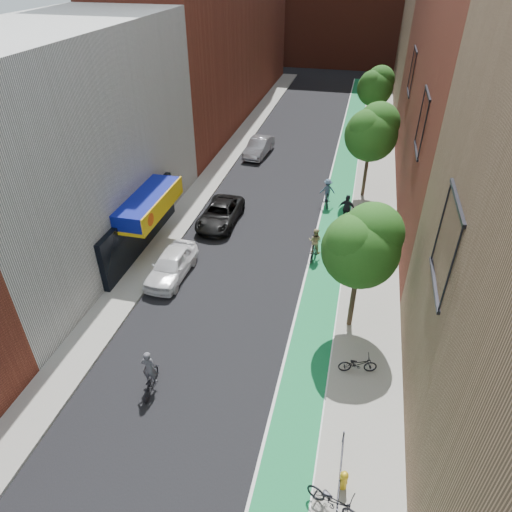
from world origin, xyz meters
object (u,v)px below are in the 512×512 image
Objects in this scene: cyclist_lane_mid at (346,214)px; cyclist_lane_far at (327,194)px; parked_car_silver at (259,147)px; cyclist_lead at (150,378)px; cyclist_lane_near at (314,246)px; fire_hydrant at (344,479)px; parked_car_black at (220,214)px; parked_car_white at (171,265)px.

cyclist_lane_mid is 3.05m from cyclist_lane_far.
parked_car_silver is 2.29× the size of cyclist_lane_far.
cyclist_lead is 16.54m from cyclist_lane_mid.
fire_hydrant is at bearing 108.17° from cyclist_lane_near.
parked_car_black is 5.98× the size of fire_hydrant.
cyclist_lead is (1.27, -13.67, -0.00)m from parked_car_black.
parked_car_white reaches higher than fire_hydrant.
parked_car_black is 2.49× the size of cyclist_lane_far.
fire_hydrant is at bearing 107.05° from cyclist_lane_mid.
fire_hydrant is (10.06, -9.88, -0.16)m from parked_car_white.
cyclist_lane_near reaches higher than parked_car_black.
parked_car_black reaches higher than fire_hydrant.
parked_car_silver is at bearing -60.48° from cyclist_lane_far.
cyclist_lane_far is (7.33, 10.30, 0.10)m from parked_car_white.
parked_car_black is 2.39× the size of cyclist_lead.
parked_car_white is 14.10m from fire_hydrant.
cyclist_lead is at bearing -72.68° from parked_car_white.
cyclist_lane_far is 2.41× the size of fire_hydrant.
parked_car_white is 11.68m from cyclist_lane_mid.
parked_car_silver is 10.40m from cyclist_lane_far.
parked_car_silver is 13.41m from cyclist_lane_mid.
parked_car_white is at bearing -81.10° from cyclist_lead.
cyclist_lead is (1.51, -25.70, -0.06)m from parked_car_silver.
parked_car_white is at bearing -86.41° from parked_car_silver.
fire_hydrant is (2.73, -20.18, -0.26)m from cyclist_lane_far.
cyclist_lane_far is (-0.00, 6.71, 0.06)m from cyclist_lane_near.
cyclist_lane_far is at bearing 97.69° from fire_hydrant.
cyclist_lead is at bearing 71.48° from cyclist_lane_near.
cyclist_lane_mid is at bearing -46.65° from parked_car_silver.
cyclist_lane_near reaches higher than fire_hydrant.
cyclist_lane_near is (5.22, 11.06, 0.11)m from cyclist_lead.
fire_hydrant is (9.21, -16.08, -0.09)m from parked_car_black.
parked_car_white is 8.17m from cyclist_lane_near.
parked_car_white is at bearing 135.51° from fire_hydrant.
cyclist_lane_near is at bearing -21.13° from parked_car_black.
parked_car_white is 12.65m from cyclist_lane_far.
parked_car_black is 12.04m from parked_car_silver.
cyclist_lane_far is at bearing 56.03° from parked_car_white.
parked_car_black is at bearing -15.16° from cyclist_lane_near.
parked_car_silver is 2.20× the size of cyclist_lead.
cyclist_lane_far is at bearing -83.27° from cyclist_lane_near.
parked_car_silver is 2.01× the size of cyclist_lane_mid.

